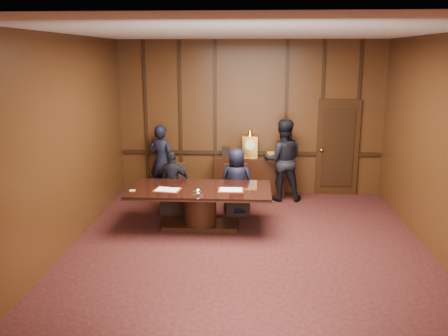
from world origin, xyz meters
name	(u,v)px	position (x,y,z in m)	size (l,w,h in m)	color
room	(253,148)	(0.07, 0.14, 1.72)	(7.00, 7.04, 3.50)	black
sideboard	(250,175)	(0.00, 3.26, 0.49)	(1.60, 0.45, 1.54)	black
conference_table	(200,201)	(-0.90, 1.10, 0.51)	(2.62, 1.32, 0.76)	black
folder_left	(167,190)	(-1.48, 0.93, 0.77)	(0.51, 0.40, 0.02)	#9B260E
folder_right	(231,190)	(-0.33, 1.00, 0.77)	(0.46, 0.34, 0.02)	#9B260E
inkstand	(197,192)	(-0.90, 0.65, 0.81)	(0.20, 0.14, 0.12)	white
notepad	(132,190)	(-2.11, 0.85, 0.77)	(0.10, 0.07, 0.01)	#E9CF72
chair_left	(174,198)	(-1.55, 1.98, 0.29)	(0.51, 0.51, 0.99)	black
chair_right	(236,199)	(-0.25, 1.98, 0.29)	(0.55, 0.55, 0.99)	black
signatory_left	(173,182)	(-1.55, 1.90, 0.64)	(0.76, 0.31, 1.29)	black
signatory_right	(237,182)	(-0.25, 1.90, 0.68)	(0.67, 0.43, 1.36)	black
witness_left	(161,161)	(-2.00, 3.10, 0.82)	(0.60, 0.39, 1.64)	black
witness_right	(283,160)	(0.73, 2.95, 0.90)	(0.88, 0.69, 1.81)	black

